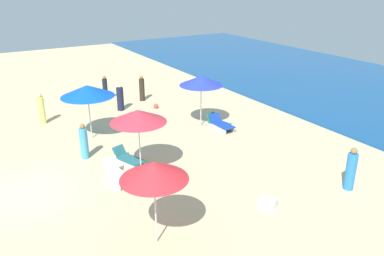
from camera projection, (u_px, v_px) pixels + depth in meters
The scene contains 17 objects.
ground_plane at pixel (23, 196), 13.77m from camera, with size 60.00×60.00×0.00m, color beige.
umbrella_0 at pixel (138, 116), 14.53m from camera, with size 2.15×2.15×2.62m.
lounge_chair_0_0 at pixel (128, 158), 16.03m from camera, with size 1.55×1.00×0.63m.
lounge_chair_0_1 at pixel (117, 175), 14.62m from camera, with size 1.53×0.73×0.78m.
umbrella_2 at pixel (201, 81), 19.32m from camera, with size 2.20×2.20×2.64m.
lounge_chair_2_0 at pixel (221, 124), 19.58m from camera, with size 1.45×0.67×0.70m.
lounge_chair_2_1 at pixel (218, 122), 19.95m from camera, with size 1.31×0.92×0.64m.
umbrella_3 at pixel (154, 171), 10.52m from camera, with size 1.92×1.92×2.61m.
umbrella_4 at pixel (87, 91), 17.82m from camera, with size 2.47×2.47×2.60m.
beachgoer_0 at pixel (41, 109), 20.19m from camera, with size 0.36×0.36×1.68m.
beachgoer_1 at pixel (351, 170), 13.94m from camera, with size 0.48×0.48×1.63m.
beachgoer_2 at pixel (120, 98), 22.27m from camera, with size 0.47×0.47×1.54m.
beachgoer_3 at pixel (142, 89), 23.98m from camera, with size 0.46×0.46×1.58m.
beachgoer_4 at pixel (84, 142), 16.35m from camera, with size 0.36×0.36×1.56m.
beachgoer_5 at pixel (105, 89), 24.07m from camera, with size 0.37×0.37×1.55m.
cooler_box_0 at pixel (268, 203), 13.05m from camera, with size 0.55×0.38×0.30m, color white.
beach_ball_2 at pixel (156, 106), 22.77m from camera, with size 0.28×0.28×0.28m, color #ED453E.
Camera 1 is at (13.33, -1.01, 7.28)m, focal length 36.33 mm.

